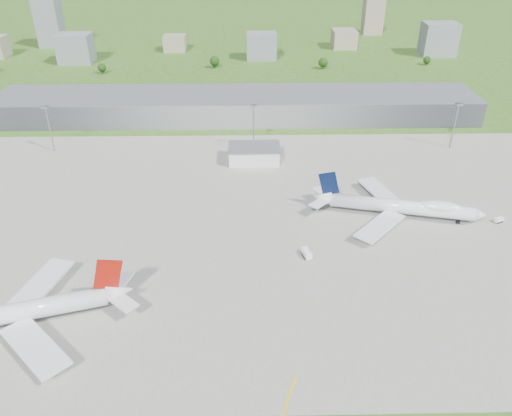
{
  "coord_description": "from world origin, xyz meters",
  "views": [
    {
      "loc": [
        6.32,
        -139.34,
        115.3
      ],
      "look_at": [
        9.77,
        36.84,
        9.0
      ],
      "focal_mm": 35.0,
      "sensor_mm": 36.0,
      "label": 1
    }
  ],
  "objects_px": {
    "van_white_near": "(307,254)",
    "van_white_far": "(499,220)",
    "airliner_red_twin": "(17,313)",
    "airliner_blue_quad": "(401,207)",
    "tug_yellow": "(84,297)"
  },
  "relations": [
    {
      "from": "van_white_near",
      "to": "van_white_far",
      "type": "xyz_separation_m",
      "value": [
        84.67,
        22.86,
        -0.34
      ]
    },
    {
      "from": "van_white_near",
      "to": "van_white_far",
      "type": "height_order",
      "value": "van_white_near"
    },
    {
      "from": "airliner_red_twin",
      "to": "van_white_far",
      "type": "relative_size",
      "value": 16.49
    },
    {
      "from": "airliner_red_twin",
      "to": "van_white_near",
      "type": "relative_size",
      "value": 11.93
    },
    {
      "from": "airliner_red_twin",
      "to": "airliner_blue_quad",
      "type": "height_order",
      "value": "airliner_red_twin"
    },
    {
      "from": "tug_yellow",
      "to": "van_white_far",
      "type": "relative_size",
      "value": 0.93
    },
    {
      "from": "van_white_far",
      "to": "airliner_blue_quad",
      "type": "bearing_deg",
      "value": 151.58
    },
    {
      "from": "airliner_red_twin",
      "to": "van_white_near",
      "type": "distance_m",
      "value": 102.26
    },
    {
      "from": "airliner_blue_quad",
      "to": "airliner_red_twin",
      "type": "bearing_deg",
      "value": -142.58
    },
    {
      "from": "airliner_red_twin",
      "to": "van_white_far",
      "type": "distance_m",
      "value": 189.74
    },
    {
      "from": "van_white_near",
      "to": "airliner_blue_quad",
      "type": "bearing_deg",
      "value": -73.65
    },
    {
      "from": "airliner_blue_quad",
      "to": "tug_yellow",
      "type": "bearing_deg",
      "value": -144.44
    },
    {
      "from": "airliner_blue_quad",
      "to": "van_white_near",
      "type": "height_order",
      "value": "airliner_blue_quad"
    },
    {
      "from": "tug_yellow",
      "to": "airliner_blue_quad",
      "type": "bearing_deg",
      "value": -24.51
    },
    {
      "from": "van_white_near",
      "to": "van_white_far",
      "type": "relative_size",
      "value": 1.38
    }
  ]
}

